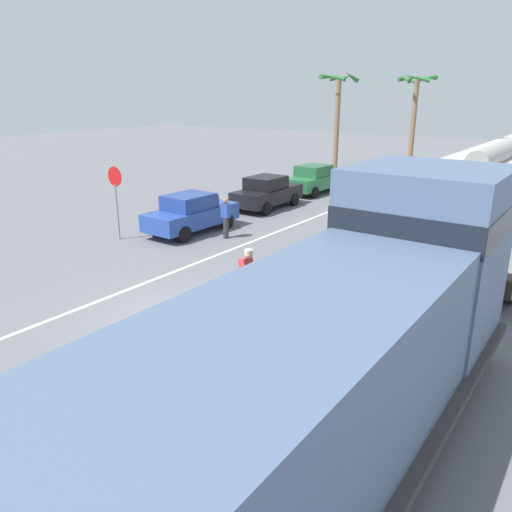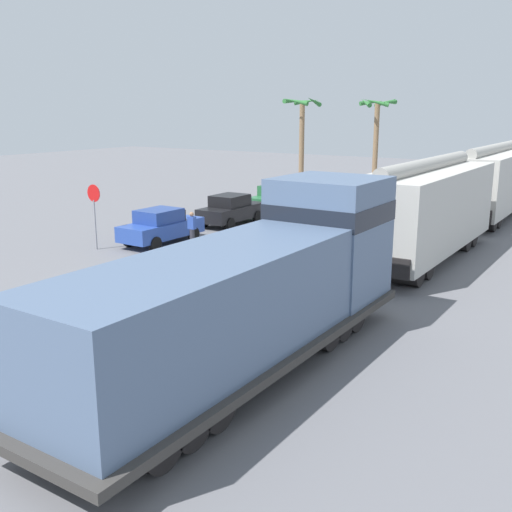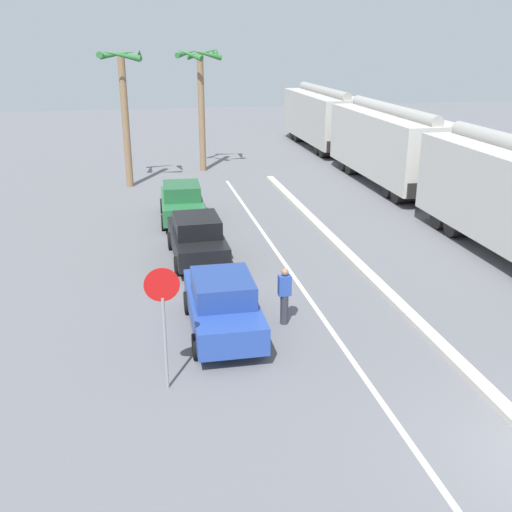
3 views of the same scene
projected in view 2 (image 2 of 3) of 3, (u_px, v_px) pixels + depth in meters
name	position (u px, v px, depth m)	size (l,w,h in m)	color
ground_plane	(149.00, 298.00, 19.70)	(120.00, 120.00, 0.00)	slate
median_curb	(250.00, 259.00, 24.55)	(0.36, 36.00, 0.16)	beige
lane_stripe	(204.00, 253.00, 25.85)	(0.14, 36.00, 0.01)	silver
locomotive	(261.00, 291.00, 14.37)	(3.10, 11.61, 4.20)	slate
hopper_car_lead	(424.00, 210.00, 24.17)	(2.90, 10.60, 4.18)	#BBB9B1
hopper_car_middle	(491.00, 182.00, 33.58)	(2.90, 10.60, 4.18)	beige
parked_car_blue	(161.00, 226.00, 27.54)	(1.88, 4.22, 1.62)	#28479E
parked_car_black	(231.00, 210.00, 32.12)	(1.89, 4.23, 1.62)	black
parked_car_green	(277.00, 198.00, 36.20)	(1.96, 4.26, 1.62)	#286B3D
cyclist	(209.00, 271.00, 19.96)	(1.71, 0.49, 1.71)	black
stop_sign	(94.00, 204.00, 26.13)	(0.76, 0.08, 2.88)	gray
palm_tree_near	(302.00, 127.00, 41.92)	(2.21, 2.27, 6.96)	#846647
palm_tree_far	(377.00, 125.00, 42.17)	(2.57, 2.77, 6.91)	#846647
pedestrian_by_cars	(192.00, 229.00, 26.73)	(0.34, 0.22, 1.62)	#33333D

